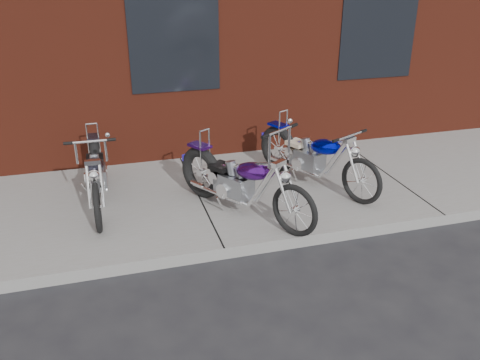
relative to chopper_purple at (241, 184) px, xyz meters
name	(u,v)px	position (x,y,z in m)	size (l,w,h in m)	color
ground	(225,259)	(-0.44, -0.82, -0.57)	(120.00, 120.00, 0.00)	black
sidewalk	(199,200)	(-0.44, 0.68, -0.49)	(22.00, 3.00, 0.15)	gray
chopper_purple	(241,184)	(0.00, 0.00, 0.00)	(1.30, 2.03, 1.30)	black
chopper_blue	(314,158)	(1.29, 0.60, -0.01)	(1.07, 2.10, 0.99)	black
chopper_third	(96,176)	(-1.80, 0.84, -0.03)	(0.53, 2.18, 1.10)	black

